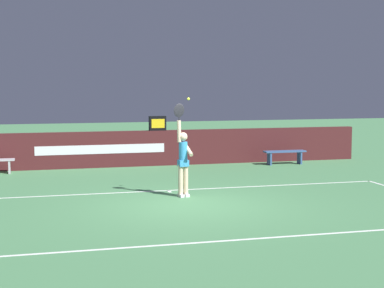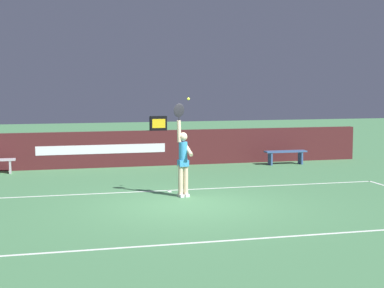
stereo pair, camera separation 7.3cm
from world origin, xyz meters
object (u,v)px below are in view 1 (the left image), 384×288
at_px(tennis_ball, 189,99).
at_px(courtside_bench_near, 285,154).
at_px(speed_display, 157,123).
at_px(tennis_player, 183,158).

xyz_separation_m(tennis_ball, courtside_bench_near, (4.74, 4.86, -2.09)).
bearing_deg(speed_display, tennis_ball, -93.74).
xyz_separation_m(speed_display, tennis_player, (-0.55, -5.85, -0.49)).
height_order(speed_display, tennis_player, tennis_player).
height_order(tennis_player, tennis_ball, tennis_ball).
distance_m(speed_display, tennis_ball, 5.85).
height_order(tennis_ball, courtside_bench_near, tennis_ball).
bearing_deg(tennis_ball, tennis_player, -148.40).
bearing_deg(tennis_player, speed_display, 84.67).
bearing_deg(tennis_ball, speed_display, 86.26).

